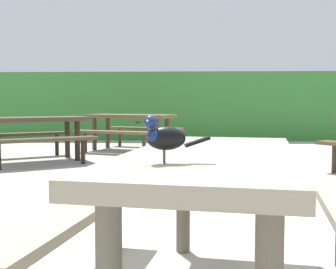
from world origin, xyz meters
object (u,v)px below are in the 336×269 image
at_px(picnic_table_foreground, 211,190).
at_px(picnic_table_far_centre, 131,123).
at_px(bird_grackle, 163,137).
at_px(picnic_table_mid_right, 31,128).

xyz_separation_m(picnic_table_foreground, picnic_table_far_centre, (-1.31, 6.96, 0.00)).
distance_m(picnic_table_foreground, picnic_table_far_centre, 7.08).
bearing_deg(bird_grackle, picnic_table_far_centre, 98.51).
xyz_separation_m(picnic_table_foreground, bird_grackle, (-0.20, -0.44, 0.29)).
distance_m(bird_grackle, picnic_table_mid_right, 6.10).
relative_size(picnic_table_foreground, bird_grackle, 6.89).
height_order(picnic_table_foreground, picnic_table_far_centre, same).
bearing_deg(picnic_table_foreground, picnic_table_far_centre, 100.68).
bearing_deg(picnic_table_mid_right, bird_grackle, -65.57).
height_order(bird_grackle, picnic_table_mid_right, bird_grackle).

